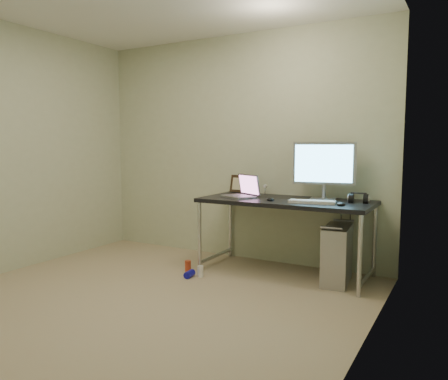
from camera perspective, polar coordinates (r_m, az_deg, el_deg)
floor at (r=3.73m, az=-11.29°, el=-14.41°), size 3.50×3.50×0.00m
wall_back at (r=4.95m, az=1.78°, el=5.50°), size 3.50×0.02×2.50m
wall_right at (r=2.69m, az=17.75°, el=4.81°), size 0.02×3.50×2.50m
desk at (r=4.36m, az=8.02°, el=-2.20°), size 1.68×0.74×0.75m
tower_computer at (r=4.25m, az=14.55°, el=-8.15°), size 0.28×0.54×0.57m
cable_a at (r=4.56m, az=15.11°, el=-5.50°), size 0.01×0.16×0.69m
cable_b at (r=4.52m, az=16.15°, el=-5.88°), size 0.02×0.11×0.71m
can_red at (r=4.53m, az=-4.73°, el=-9.86°), size 0.08×0.08×0.11m
can_white at (r=4.35m, az=-3.09°, el=-10.55°), size 0.06×0.06×0.11m
can_blue at (r=4.34m, az=-4.53°, el=-10.88°), size 0.08×0.13×0.07m
laptop at (r=4.49m, az=2.44°, el=-0.25°), size 0.43×0.40×0.23m
monitor at (r=4.35m, az=12.92°, el=3.06°), size 0.60×0.22×0.56m
keyboard at (r=4.11m, az=11.42°, el=-1.52°), size 0.44×0.21×0.03m
mouse_right at (r=4.01m, az=15.04°, el=-1.69°), size 0.09×0.13×0.04m
mouse_left at (r=4.26m, az=6.07°, el=-1.10°), size 0.10×0.13×0.04m
headphones at (r=4.25m, az=17.16°, el=-1.17°), size 0.19×0.11×0.12m
picture_frame at (r=4.93m, az=2.10°, el=0.82°), size 0.25×0.09×0.20m
webcam at (r=4.74m, az=5.39°, el=0.37°), size 0.04×0.03×0.11m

